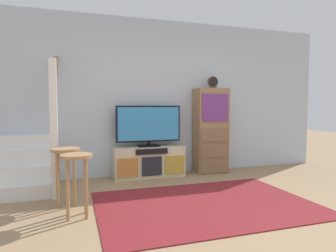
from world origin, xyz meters
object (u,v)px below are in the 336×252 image
media_console (149,162)px  bar_stool_far (66,163)px  television (149,125)px  bar_stool_near (76,170)px  desk_clock (213,82)px  side_cabinet (211,131)px

media_console → bar_stool_far: size_ratio=1.72×
media_console → television: size_ratio=1.08×
media_console → bar_stool_near: bearing=-128.0°
media_console → television: bearing=90.0°
desk_clock → bar_stool_near: desk_clock is taller
media_console → side_cabinet: bearing=0.5°
television → bar_stool_far: television is taller
bar_stool_near → bar_stool_far: bearing=104.5°
media_console → bar_stool_far: 1.71m
side_cabinet → bar_stool_near: bearing=-146.7°
desk_clock → side_cabinet: bearing=149.8°
side_cabinet → bar_stool_near: size_ratio=2.22×
media_console → bar_stool_near: 1.95m
side_cabinet → bar_stool_far: bearing=-156.3°
bar_stool_far → desk_clock: bearing=23.2°
bar_stool_near → bar_stool_far: bar_stool_far is taller
television → side_cabinet: size_ratio=0.73×
desk_clock → bar_stool_far: 2.93m
television → desk_clock: (1.18, -0.03, 0.74)m
media_console → television: 0.63m
side_cabinet → desk_clock: bearing=-30.2°
media_console → side_cabinet: size_ratio=0.78×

